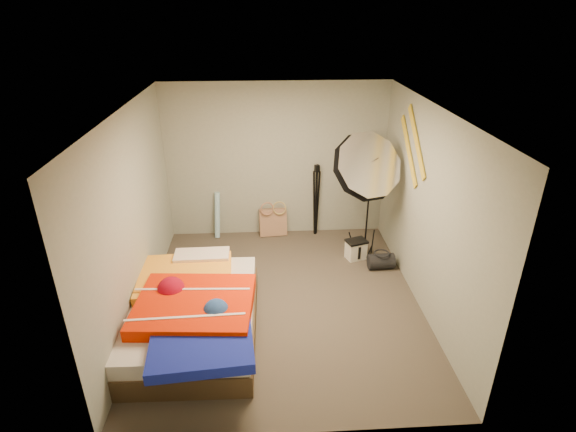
{
  "coord_description": "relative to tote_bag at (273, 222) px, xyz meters",
  "views": [
    {
      "loc": [
        -0.23,
        -4.82,
        3.53
      ],
      "look_at": [
        0.1,
        0.6,
        0.95
      ],
      "focal_mm": 28.0,
      "sensor_mm": 36.0,
      "label": 1
    }
  ],
  "objects": [
    {
      "name": "camera_tripod",
      "position": [
        0.71,
        -0.02,
        0.47
      ],
      "size": [
        0.09,
        0.09,
        1.22
      ],
      "color": "black",
      "rests_on": "floor"
    },
    {
      "name": "ceiling",
      "position": [
        0.07,
        -1.9,
        2.27
      ],
      "size": [
        4.0,
        4.0,
        0.0
      ],
      "primitive_type": "plane",
      "rotation": [
        3.14,
        0.0,
        0.0
      ],
      "color": "silver",
      "rests_on": "wall_back"
    },
    {
      "name": "wall_stripe_upper",
      "position": [
        1.8,
        -1.3,
        1.72
      ],
      "size": [
        0.02,
        0.91,
        0.78
      ],
      "primitive_type": "cube",
      "rotation": [
        0.7,
        0.0,
        0.0
      ],
      "color": "gold",
      "rests_on": "wall_right"
    },
    {
      "name": "wall_left",
      "position": [
        -1.68,
        -1.9,
        1.02
      ],
      "size": [
        0.0,
        4.0,
        4.0
      ],
      "primitive_type": "plane",
      "rotation": [
        1.57,
        0.0,
        1.57
      ],
      "color": "gray",
      "rests_on": "floor"
    },
    {
      "name": "tote_bag",
      "position": [
        0.0,
        0.0,
        0.0
      ],
      "size": [
        0.47,
        0.24,
        0.47
      ],
      "primitive_type": "cube",
      "rotation": [
        -0.14,
        0.0,
        0.09
      ],
      "color": "tan",
      "rests_on": "floor"
    },
    {
      "name": "wall_stripe_lower",
      "position": [
        1.8,
        -1.05,
        1.52
      ],
      "size": [
        0.02,
        0.91,
        0.78
      ],
      "primitive_type": "cube",
      "rotation": [
        0.7,
        0.0,
        0.0
      ],
      "color": "gold",
      "rests_on": "wall_right"
    },
    {
      "name": "floor",
      "position": [
        0.07,
        -1.9,
        -0.23
      ],
      "size": [
        4.0,
        4.0,
        0.0
      ],
      "primitive_type": "plane",
      "color": "#4B4137",
      "rests_on": "ground"
    },
    {
      "name": "wrapping_roll",
      "position": [
        -0.92,
        0.0,
        0.15
      ],
      "size": [
        0.14,
        0.23,
        0.76
      ],
      "primitive_type": "cylinder",
      "rotation": [
        -0.17,
        0.0,
        -0.27
      ],
      "color": "#4CA6CD",
      "rests_on": "floor"
    },
    {
      "name": "wall_right",
      "position": [
        1.82,
        -1.9,
        1.02
      ],
      "size": [
        0.0,
        4.0,
        4.0
      ],
      "primitive_type": "plane",
      "rotation": [
        1.57,
        0.0,
        -1.57
      ],
      "color": "gray",
      "rests_on": "floor"
    },
    {
      "name": "wall_back",
      "position": [
        0.07,
        0.1,
        1.02
      ],
      "size": [
        3.5,
        0.0,
        3.5
      ],
      "primitive_type": "plane",
      "rotation": [
        1.57,
        0.0,
        0.0
      ],
      "color": "gray",
      "rests_on": "floor"
    },
    {
      "name": "duffel_bag",
      "position": [
        1.54,
        -1.17,
        -0.11
      ],
      "size": [
        0.38,
        0.24,
        0.23
      ],
      "primitive_type": "cylinder",
      "rotation": [
        0.0,
        1.57,
        0.03
      ],
      "color": "black",
      "rests_on": "floor"
    },
    {
      "name": "camera_case",
      "position": [
        1.23,
        -0.86,
        -0.08
      ],
      "size": [
        0.33,
        0.28,
        0.28
      ],
      "primitive_type": "cube",
      "rotation": [
        0.0,
        0.0,
        0.32
      ],
      "color": "silver",
      "rests_on": "floor"
    },
    {
      "name": "photo_umbrella",
      "position": [
        1.25,
        -0.95,
        1.26
      ],
      "size": [
        1.12,
        0.92,
        2.08
      ],
      "color": "black",
      "rests_on": "floor"
    },
    {
      "name": "bed",
      "position": [
        -0.98,
        -2.47,
        0.07
      ],
      "size": [
        1.44,
        2.22,
        0.59
      ],
      "color": "#4C3722",
      "rests_on": "floor"
    },
    {
      "name": "wall_front",
      "position": [
        0.07,
        -3.9,
        1.02
      ],
      "size": [
        3.5,
        0.0,
        3.5
      ],
      "primitive_type": "plane",
      "rotation": [
        -1.57,
        0.0,
        0.0
      ],
      "color": "gray",
      "rests_on": "floor"
    }
  ]
}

